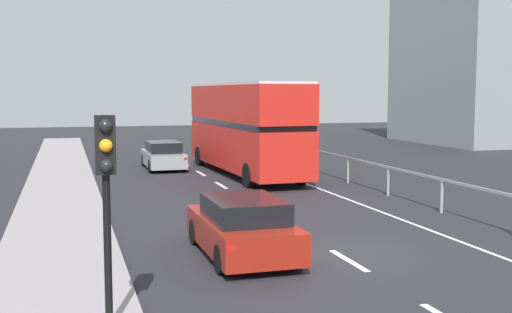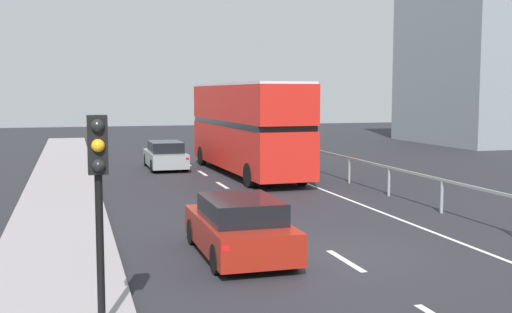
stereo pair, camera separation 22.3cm
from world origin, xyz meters
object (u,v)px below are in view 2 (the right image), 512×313
double_decker_bus_red (246,126)px  sedan_car_ahead (165,156)px  hatchback_car_near (239,227)px  traffic_signal_pole (98,170)px

double_decker_bus_red → sedan_car_ahead: double_decker_bus_red is taller
sedan_car_ahead → double_decker_bus_red: bearing=-43.8°
hatchback_car_near → sedan_car_ahead: bearing=87.4°
hatchback_car_near → sedan_car_ahead: size_ratio=0.96×
hatchback_car_near → traffic_signal_pole: (-3.33, -4.20, 1.96)m
traffic_signal_pole → double_decker_bus_red: bearing=68.2°
double_decker_bus_red → traffic_signal_pole: bearing=-113.7°
hatchback_car_near → double_decker_bus_red: bearing=73.9°
hatchback_car_near → sedan_car_ahead: hatchback_car_near is taller
double_decker_bus_red → hatchback_car_near: bearing=-107.9°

